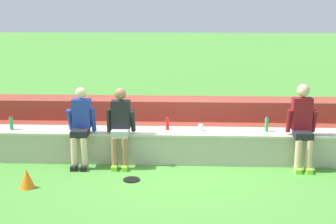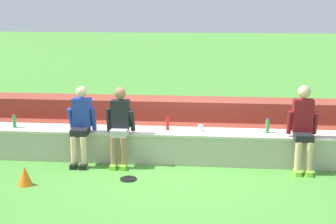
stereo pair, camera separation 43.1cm
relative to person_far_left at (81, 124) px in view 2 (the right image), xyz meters
The scene contains 12 objects.
ground_plane 1.84m from the person_far_left, ahead, with size 80.00×80.00×0.00m, color #4C9338.
stone_seating_wall 1.77m from the person_far_left, 10.75° to the left, with size 8.22×0.61×0.56m.
brick_bleachers 2.39m from the person_far_left, 44.38° to the left, with size 9.36×1.40×0.84m.
person_far_left is the anchor object (origin of this frame).
person_left_of_center 0.70m from the person_far_left, ahead, with size 0.50×0.50×1.39m.
person_center 3.84m from the person_far_left, ahead, with size 0.51×0.56×1.46m.
water_bottle_near_left 3.30m from the person_far_left, ahead, with size 0.06×0.06×0.26m.
water_bottle_center_gap 1.37m from the person_far_left, 168.82° to the left, with size 0.07×0.07×0.25m.
water_bottle_near_right 1.54m from the person_far_left, 13.74° to the left, with size 0.06×0.06×0.24m.
plastic_cup_middle 2.13m from the person_far_left, ahead, with size 0.09×0.09×0.12m, color white.
frisbee 1.40m from the person_far_left, 36.17° to the right, with size 0.27×0.27×0.02m, color black.
sports_cone 1.39m from the person_far_left, 119.66° to the right, with size 0.23×0.23×0.31m, color orange.
Camera 2 is at (0.61, -7.78, 2.79)m, focal length 49.64 mm.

